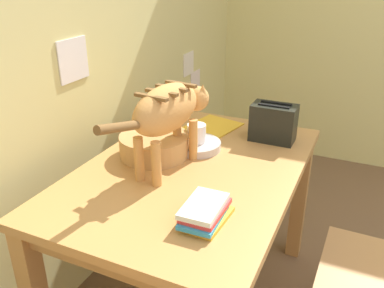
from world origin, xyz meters
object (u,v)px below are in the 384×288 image
cat (169,111)px  book_stack (205,212)px  toaster (273,123)px  coffee_mug (197,133)px  wicker_basket (154,145)px  dining_table (192,186)px  saucer_bowl (196,145)px  magazine (212,127)px

cat → book_stack: bearing=-39.7°
toaster → coffee_mug: bearing=129.7°
book_stack → wicker_basket: 0.52m
dining_table → coffee_mug: 0.24m
book_stack → toaster: (0.72, -0.03, 0.05)m
saucer_bowl → toaster: bearing=-49.9°
wicker_basket → toaster: size_ratio=1.47×
cat → saucer_bowl: bearing=90.0°
magazine → wicker_basket: wicker_basket is taller
saucer_bowl → wicker_basket: size_ratio=0.74×
magazine → wicker_basket: (-0.40, 0.10, 0.04)m
coffee_mug → toaster: bearing=-50.3°
dining_table → magazine: magazine is taller
saucer_bowl → coffee_mug: bearing=0.0°
dining_table → magazine: size_ratio=4.65×
cat → toaster: cat is taller
saucer_bowl → wicker_basket: wicker_basket is taller
wicker_basket → toaster: 0.56m
dining_table → book_stack: size_ratio=6.04×
cat → coffee_mug: size_ratio=5.19×
cat → wicker_basket: size_ratio=2.18×
saucer_bowl → coffee_mug: 0.06m
coffee_mug → wicker_basket: 0.19m
dining_table → book_stack: (-0.32, -0.19, 0.12)m
coffee_mug → wicker_basket: bearing=134.5°
cat → wicker_basket: (0.07, 0.11, -0.19)m
saucer_bowl → magazine: 0.27m
coffee_mug → magazine: size_ratio=0.47×
cat → toaster: 0.55m
dining_table → magazine: 0.45m
cat → wicker_basket: bearing=155.5°
coffee_mug → toaster: 0.36m
book_stack → toaster: size_ratio=1.01×
dining_table → toaster: (0.40, -0.23, 0.18)m
dining_table → toaster: toaster is taller
saucer_bowl → book_stack: size_ratio=1.07×
dining_table → wicker_basket: bearing=80.4°
saucer_bowl → dining_table: bearing=-161.8°
coffee_mug → toaster: (0.23, -0.28, 0.01)m
wicker_basket → book_stack: bearing=-132.7°
cat → magazine: size_ratio=2.44×
coffee_mug → wicker_basket: (-0.13, 0.14, -0.03)m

